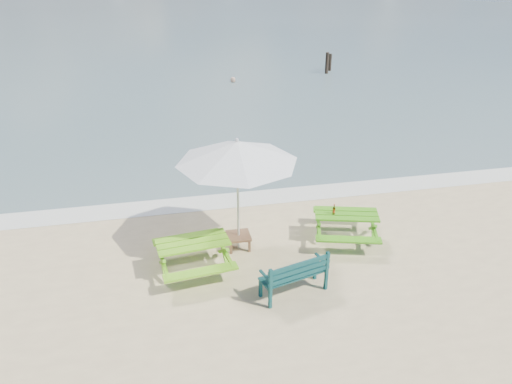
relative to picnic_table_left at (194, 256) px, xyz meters
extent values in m
cube|color=silver|center=(1.94, 3.09, -0.34)|extent=(22.00, 0.90, 0.01)
cube|color=#66AE1A|center=(0.00, 0.00, 0.35)|extent=(1.60, 0.90, 0.05)
cube|color=#66AE1A|center=(-0.09, 0.71, 0.07)|extent=(1.55, 0.45, 0.05)
cube|color=#66AE1A|center=(0.09, -0.71, 0.07)|extent=(1.55, 0.45, 0.05)
cube|color=#66AE1A|center=(0.00, 0.00, -0.03)|extent=(1.52, 1.03, 0.65)
cube|color=#439416|center=(3.66, 0.54, 0.33)|extent=(1.60, 1.06, 0.05)
cube|color=#439416|center=(3.85, 1.21, 0.05)|extent=(1.49, 0.64, 0.05)
cube|color=#439416|center=(3.48, -0.12, 0.05)|extent=(1.49, 0.64, 0.05)
cube|color=#439416|center=(3.66, 0.54, -0.04)|extent=(1.55, 1.17, 0.63)
cube|color=#0D3838|center=(1.89, -1.19, 0.09)|extent=(1.46, 0.78, 0.04)
cube|color=#0D3838|center=(1.95, -1.40, 0.33)|extent=(1.36, 0.41, 0.36)
cube|color=#0D3838|center=(1.89, -1.19, -0.13)|extent=(1.38, 0.81, 0.44)
cube|color=brown|center=(1.10, 0.68, -0.03)|extent=(0.54, 0.54, 0.05)
cube|color=brown|center=(1.10, 0.68, -0.20)|extent=(0.47, 0.47, 0.30)
cylinder|color=silver|center=(1.10, 0.68, 0.93)|extent=(0.05, 0.05, 2.57)
cone|color=silver|center=(1.10, 0.68, 2.05)|extent=(2.69, 2.69, 0.48)
cylinder|color=brown|center=(3.35, 0.57, 0.43)|extent=(0.06, 0.06, 0.15)
cylinder|color=brown|center=(3.35, 0.57, 0.57)|extent=(0.03, 0.03, 0.07)
cylinder|color=red|center=(3.35, 0.57, 0.43)|extent=(0.06, 0.06, 0.06)
imported|color=tan|center=(3.55, 16.37, -0.88)|extent=(0.66, 0.52, 1.58)
cylinder|color=black|center=(8.93, 17.18, 0.12)|extent=(0.19, 0.19, 1.35)
cylinder|color=black|center=(9.33, 17.78, 0.02)|extent=(0.17, 0.17, 1.14)
camera|label=1|loc=(-0.52, -9.07, 5.99)|focal=35.00mm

